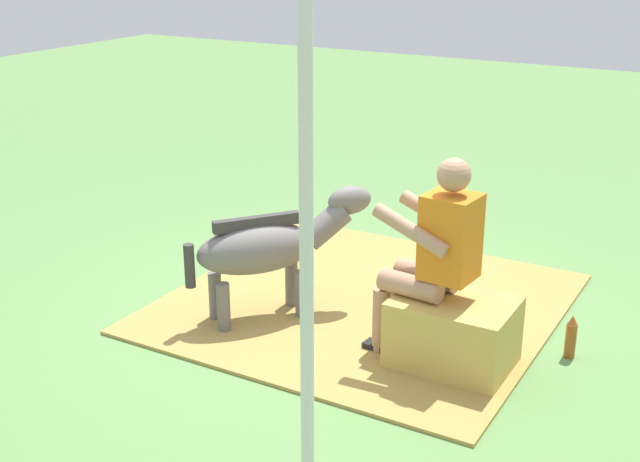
{
  "coord_description": "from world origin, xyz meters",
  "views": [
    {
      "loc": [
        -2.67,
        4.7,
        2.57
      ],
      "look_at": [
        0.1,
        -0.13,
        0.55
      ],
      "focal_mm": 47.19,
      "sensor_mm": 36.0,
      "label": 1
    }
  ],
  "objects_px": {
    "hay_bale": "(453,334)",
    "soda_bottle": "(571,337)",
    "person_seated": "(433,252)",
    "pony_standing": "(270,247)",
    "tent_pole_left": "(307,274)"
  },
  "relations": [
    {
      "from": "pony_standing",
      "to": "tent_pole_left",
      "type": "bearing_deg",
      "value": 127.49
    },
    {
      "from": "hay_bale",
      "to": "pony_standing",
      "type": "xyz_separation_m",
      "value": [
        1.34,
        -0.03,
        0.3
      ]
    },
    {
      "from": "hay_bale",
      "to": "pony_standing",
      "type": "bearing_deg",
      "value": -1.1
    },
    {
      "from": "hay_bale",
      "to": "person_seated",
      "type": "distance_m",
      "value": 0.53
    },
    {
      "from": "pony_standing",
      "to": "tent_pole_left",
      "type": "distance_m",
      "value": 2.25
    },
    {
      "from": "person_seated",
      "to": "tent_pole_left",
      "type": "height_order",
      "value": "tent_pole_left"
    },
    {
      "from": "hay_bale",
      "to": "pony_standing",
      "type": "distance_m",
      "value": 1.38
    },
    {
      "from": "hay_bale",
      "to": "person_seated",
      "type": "relative_size",
      "value": 0.54
    },
    {
      "from": "hay_bale",
      "to": "soda_bottle",
      "type": "distance_m",
      "value": 0.78
    },
    {
      "from": "person_seated",
      "to": "soda_bottle",
      "type": "height_order",
      "value": "person_seated"
    },
    {
      "from": "pony_standing",
      "to": "tent_pole_left",
      "type": "relative_size",
      "value": 0.47
    },
    {
      "from": "soda_bottle",
      "to": "tent_pole_left",
      "type": "bearing_deg",
      "value": 73.32
    },
    {
      "from": "person_seated",
      "to": "pony_standing",
      "type": "relative_size",
      "value": 1.16
    },
    {
      "from": "person_seated",
      "to": "tent_pole_left",
      "type": "relative_size",
      "value": 0.54
    },
    {
      "from": "tent_pole_left",
      "to": "person_seated",
      "type": "bearing_deg",
      "value": -85.89
    }
  ]
}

